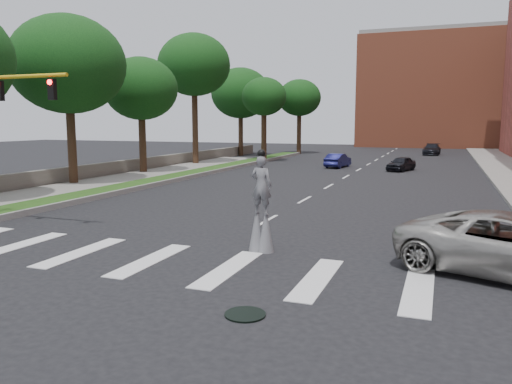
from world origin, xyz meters
The scene contains 17 objects.
ground_plane centered at (0.00, 0.00, 0.00)m, with size 160.00×160.00×0.00m, color black.
grass_median centered at (-11.50, 20.00, 0.12)m, with size 2.00×60.00×0.25m, color #1D4012.
median_curb centered at (-10.45, 20.00, 0.14)m, with size 0.20×60.00×0.28m, color gray.
sidewalk_left centered at (-14.50, 10.00, 0.09)m, with size 4.00×60.00×0.18m, color slate.
stone_wall centered at (-17.00, 22.00, 0.55)m, with size 0.50×56.00×1.10m, color #615C53.
manhole centered at (3.00, -2.00, 0.02)m, with size 0.90×0.90×0.04m, color black.
building_backdrop centered at (6.00, 78.00, 9.00)m, with size 26.00×14.00×18.00m, color #BB593B.
stilt_performer centered at (1.49, 3.15, 1.36)m, with size 0.84×0.54×3.29m.
car_near centered at (3.51, 32.29, 0.61)m, with size 1.44×3.58×1.22m, color black.
car_mid centered at (-2.16, 33.59, 0.64)m, with size 1.35×3.87×1.27m, color #171853.
car_far centered at (5.43, 54.98, 0.70)m, with size 1.95×4.81×1.40m, color black.
tree_2 centered at (-15.85, 14.68, 7.72)m, with size 7.32×7.32×10.86m.
tree_3 centered at (-15.62, 22.51, 6.67)m, with size 5.76×5.76×9.16m.
tree_4 centered at (-15.57, 31.43, 9.40)m, with size 6.86×6.86×12.37m.
tree_5 centered at (-16.46, 45.07, 7.53)m, with size 7.13×7.13×10.59m.
tree_6 centered at (-10.76, 37.53, 6.63)m, with size 4.62×4.62×8.68m.
tree_7 centered at (-10.89, 51.43, 7.15)m, with size 5.53×5.53×9.55m.
Camera 1 is at (6.84, -11.55, 4.15)m, focal length 35.00 mm.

